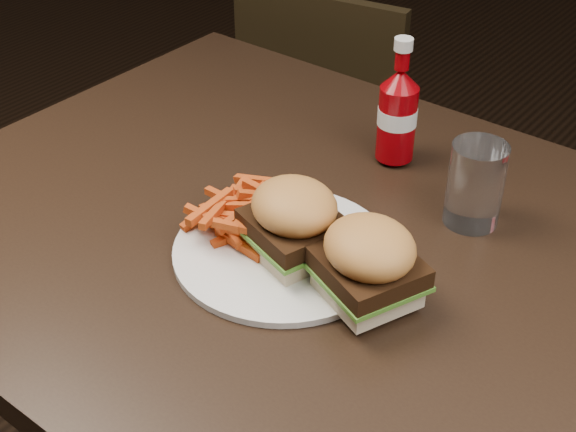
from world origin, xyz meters
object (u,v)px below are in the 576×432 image
Objects in this scene: dining_table at (357,268)px; tumbler at (475,184)px; chair_far at (348,142)px; ketchup_bottle at (397,123)px; plate at (283,250)px.

tumbler reaches higher than dining_table.
tumbler reaches higher than chair_far.
tumbler is (0.16, -0.07, -0.01)m from ketchup_bottle.
ketchup_bottle is 0.17m from tumbler.
tumbler reaches higher than plate.
dining_table is 3.23× the size of chair_far.
plate reaches higher than chair_far.
dining_table is at bearing 114.97° from chair_far.
dining_table is 10.98× the size of tumbler.
plate is 0.25m from tumbler.
dining_table is 11.17× the size of ketchup_bottle.
ketchup_bottle reaches higher than chair_far.
chair_far is 0.89m from plate.
dining_table is 4.54× the size of plate.
dining_table is at bearing -68.71° from ketchup_bottle.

